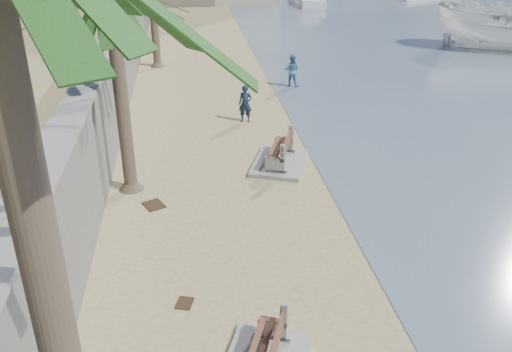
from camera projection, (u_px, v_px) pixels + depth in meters
seawall at (125, 55)px, 26.31m from camera, size 0.45×70.00×3.50m
wall_cap at (121, 17)px, 25.52m from camera, size 0.80×70.00×0.12m
bench_far at (280, 153)px, 18.88m from camera, size 2.46×2.94×1.05m
pedestrian_sign at (14, 117)px, 8.36m from camera, size 0.78×0.07×2.40m
person_a at (245, 101)px, 22.63m from camera, size 0.75×0.61×1.80m
person_b at (292, 69)px, 27.31m from camera, size 1.08×0.98×1.82m
yacht_far at (308, 0)px, 52.62m from camera, size 2.70×7.90×1.50m
debris_c at (154, 205)px, 16.43m from camera, size 0.78×0.84×0.03m
debris_d at (185, 303)px, 12.30m from camera, size 0.46×0.52×0.03m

